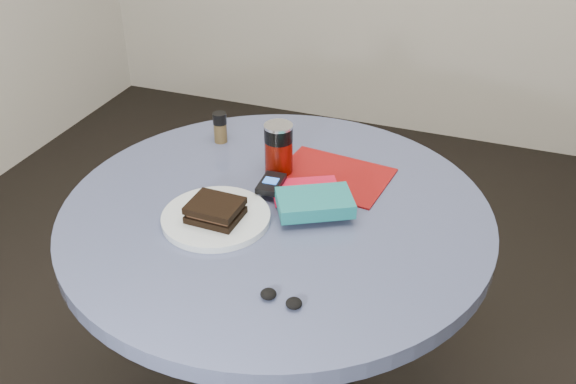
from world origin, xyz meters
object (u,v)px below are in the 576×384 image
(headphones, at_px, (281,299))
(sandwich, at_px, (215,210))
(table, at_px, (277,263))
(pepper_grinder, at_px, (220,127))
(plate, at_px, (216,218))
(magazine, at_px, (333,176))
(mp3_player, at_px, (271,183))
(novel, at_px, (315,203))
(red_book, at_px, (306,191))
(soda_can, at_px, (279,149))

(headphones, bearing_deg, sandwich, 139.98)
(table, distance_m, pepper_grinder, 0.42)
(plate, relative_size, magazine, 0.90)
(plate, xyz_separation_m, mp3_player, (0.07, 0.15, 0.02))
(pepper_grinder, relative_size, magazine, 0.31)
(table, relative_size, novel, 5.97)
(pepper_grinder, relative_size, headphones, 0.95)
(sandwich, xyz_separation_m, pepper_grinder, (-0.16, 0.36, 0.01))
(sandwich, distance_m, headphones, 0.30)
(plate, distance_m, pepper_grinder, 0.38)
(pepper_grinder, bearing_deg, red_book, -29.91)
(soda_can, distance_m, red_book, 0.14)
(plate, relative_size, headphones, 2.71)
(table, height_order, soda_can, soda_can)
(sandwich, bearing_deg, soda_can, 78.79)
(table, xyz_separation_m, mp3_player, (-0.03, 0.06, 0.19))
(red_book, distance_m, headphones, 0.38)
(pepper_grinder, distance_m, novel, 0.43)
(red_book, bearing_deg, headphones, -105.83)
(soda_can, distance_m, novel, 0.21)
(table, bearing_deg, plate, -138.60)
(pepper_grinder, height_order, headphones, pepper_grinder)
(soda_can, xyz_separation_m, mp3_player, (0.02, -0.10, -0.04))
(pepper_grinder, distance_m, red_book, 0.36)
(sandwich, xyz_separation_m, magazine, (0.19, 0.29, -0.03))
(mp3_player, xyz_separation_m, headphones, (0.16, -0.35, -0.02))
(table, xyz_separation_m, plate, (-0.11, -0.09, 0.17))
(plate, xyz_separation_m, red_book, (0.15, 0.17, 0.00))
(magazine, relative_size, novel, 1.62)
(sandwich, height_order, magazine, sandwich)
(table, xyz_separation_m, magazine, (0.08, 0.18, 0.17))
(pepper_grinder, xyz_separation_m, red_book, (0.31, -0.18, -0.03))
(table, relative_size, mp3_player, 10.88)
(red_book, relative_size, mp3_player, 1.72)
(pepper_grinder, xyz_separation_m, novel, (0.35, -0.25, -0.01))
(pepper_grinder, bearing_deg, plate, -66.30)
(headphones, bearing_deg, table, 112.94)
(sandwich, height_order, novel, sandwich)
(novel, bearing_deg, sandwich, 179.83)
(magazine, xyz_separation_m, mp3_player, (-0.12, -0.12, 0.02))
(red_book, bearing_deg, mp3_player, 164.83)
(novel, bearing_deg, plate, 176.98)
(pepper_grinder, height_order, magazine, pepper_grinder)
(pepper_grinder, relative_size, novel, 0.51)
(novel, distance_m, mp3_player, 0.14)
(soda_can, xyz_separation_m, headphones, (0.18, -0.45, -0.06))
(red_book, xyz_separation_m, mp3_player, (-0.08, -0.02, 0.01))
(soda_can, distance_m, mp3_player, 0.11)
(table, bearing_deg, red_book, 58.17)
(novel, xyz_separation_m, headphones, (0.03, -0.30, -0.03))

